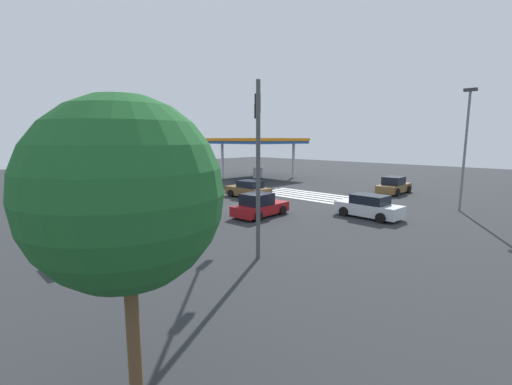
{
  "coord_description": "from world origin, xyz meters",
  "views": [
    {
      "loc": [
        -17.64,
        17.93,
        5.07
      ],
      "look_at": [
        0.0,
        0.0,
        1.17
      ],
      "focal_mm": 24.0,
      "sensor_mm": 36.0,
      "label": 1
    }
  ],
  "objects_px": {
    "car_2": "(164,209)",
    "fire_hydrant": "(94,203)",
    "car_1": "(113,241)",
    "car_6": "(249,190)",
    "car_3": "(369,207)",
    "traffic_signal_mast": "(258,134)",
    "car_0": "(155,187)",
    "tree_corner_a": "(125,195)",
    "pedestrian": "(258,179)",
    "car_5": "(259,206)",
    "street_light_pole_a": "(466,140)",
    "car_4": "(394,186)"
  },
  "relations": [
    {
      "from": "car_0",
      "to": "car_6",
      "type": "xyz_separation_m",
      "value": [
        -7.92,
        -4.67,
        0.07
      ]
    },
    {
      "from": "car_4",
      "to": "car_0",
      "type": "bearing_deg",
      "value": 132.85
    },
    {
      "from": "fire_hydrant",
      "to": "car_5",
      "type": "bearing_deg",
      "value": -147.41
    },
    {
      "from": "car_5",
      "to": "pedestrian",
      "type": "xyz_separation_m",
      "value": [
        9.31,
        -9.46,
        0.3
      ]
    },
    {
      "from": "car_1",
      "to": "car_3",
      "type": "distance_m",
      "value": 15.63
    },
    {
      "from": "car_6",
      "to": "fire_hydrant",
      "type": "xyz_separation_m",
      "value": [
        4.62,
        11.51,
        -0.27
      ]
    },
    {
      "from": "car_1",
      "to": "tree_corner_a",
      "type": "bearing_deg",
      "value": -109.43
    },
    {
      "from": "traffic_signal_mast",
      "to": "fire_hydrant",
      "type": "xyz_separation_m",
      "value": [
        14.8,
        2.21,
        -4.89
      ]
    },
    {
      "from": "car_5",
      "to": "street_light_pole_a",
      "type": "bearing_deg",
      "value": -42.04
    },
    {
      "from": "car_5",
      "to": "car_4",
      "type": "bearing_deg",
      "value": -11.73
    },
    {
      "from": "car_2",
      "to": "car_6",
      "type": "height_order",
      "value": "car_6"
    },
    {
      "from": "street_light_pole_a",
      "to": "tree_corner_a",
      "type": "height_order",
      "value": "street_light_pole_a"
    },
    {
      "from": "tree_corner_a",
      "to": "car_0",
      "type": "bearing_deg",
      "value": -29.99
    },
    {
      "from": "street_light_pole_a",
      "to": "tree_corner_a",
      "type": "relative_size",
      "value": 1.45
    },
    {
      "from": "car_2",
      "to": "pedestrian",
      "type": "height_order",
      "value": "pedestrian"
    },
    {
      "from": "car_0",
      "to": "car_5",
      "type": "height_order",
      "value": "car_5"
    },
    {
      "from": "car_3",
      "to": "pedestrian",
      "type": "bearing_deg",
      "value": -15.44
    },
    {
      "from": "car_1",
      "to": "street_light_pole_a",
      "type": "xyz_separation_m",
      "value": [
        -8.16,
        -21.51,
        4.41
      ]
    },
    {
      "from": "car_1",
      "to": "car_6",
      "type": "bearing_deg",
      "value": 25.55
    },
    {
      "from": "car_2",
      "to": "car_6",
      "type": "xyz_separation_m",
      "value": [
        2.01,
        -9.62,
        0.04
      ]
    },
    {
      "from": "tree_corner_a",
      "to": "fire_hydrant",
      "type": "distance_m",
      "value": 21.48
    },
    {
      "from": "traffic_signal_mast",
      "to": "car_6",
      "type": "xyz_separation_m",
      "value": [
        10.17,
        -9.3,
        -4.62
      ]
    },
    {
      "from": "car_6",
      "to": "car_0",
      "type": "bearing_deg",
      "value": 28.1
    },
    {
      "from": "car_5",
      "to": "street_light_pole_a",
      "type": "xyz_separation_m",
      "value": [
        -9.07,
        -11.3,
        4.37
      ]
    },
    {
      "from": "car_1",
      "to": "car_6",
      "type": "relative_size",
      "value": 0.98
    },
    {
      "from": "car_2",
      "to": "fire_hydrant",
      "type": "xyz_separation_m",
      "value": [
        6.63,
        1.89,
        -0.23
      ]
    },
    {
      "from": "pedestrian",
      "to": "fire_hydrant",
      "type": "bearing_deg",
      "value": -47.67
    },
    {
      "from": "car_2",
      "to": "car_3",
      "type": "bearing_deg",
      "value": 131.8
    },
    {
      "from": "traffic_signal_mast",
      "to": "car_1",
      "type": "distance_m",
      "value": 8.06
    },
    {
      "from": "car_5",
      "to": "fire_hydrant",
      "type": "xyz_separation_m",
      "value": [
        10.55,
        6.75,
        -0.27
      ]
    },
    {
      "from": "car_3",
      "to": "car_0",
      "type": "bearing_deg",
      "value": 15.95
    },
    {
      "from": "car_2",
      "to": "pedestrian",
      "type": "bearing_deg",
      "value": -163.56
    },
    {
      "from": "car_4",
      "to": "pedestrian",
      "type": "height_order",
      "value": "pedestrian"
    },
    {
      "from": "car_5",
      "to": "street_light_pole_a",
      "type": "distance_m",
      "value": 15.14
    },
    {
      "from": "car_1",
      "to": "street_light_pole_a",
      "type": "relative_size",
      "value": 0.49
    },
    {
      "from": "car_2",
      "to": "street_light_pole_a",
      "type": "height_order",
      "value": "street_light_pole_a"
    },
    {
      "from": "traffic_signal_mast",
      "to": "car_6",
      "type": "bearing_deg",
      "value": 2.57
    },
    {
      "from": "car_5",
      "to": "tree_corner_a",
      "type": "xyz_separation_m",
      "value": [
        -9.54,
        13.41,
        3.38
      ]
    },
    {
      "from": "car_0",
      "to": "fire_hydrant",
      "type": "bearing_deg",
      "value": -60.11
    },
    {
      "from": "car_0",
      "to": "car_3",
      "type": "distance_m",
      "value": 19.79
    },
    {
      "from": "car_0",
      "to": "fire_hydrant",
      "type": "relative_size",
      "value": 5.73
    },
    {
      "from": "street_light_pole_a",
      "to": "traffic_signal_mast",
      "type": "bearing_deg",
      "value": 73.05
    },
    {
      "from": "car_5",
      "to": "tree_corner_a",
      "type": "distance_m",
      "value": 16.8
    },
    {
      "from": "traffic_signal_mast",
      "to": "car_0",
      "type": "xyz_separation_m",
      "value": [
        18.1,
        -4.63,
        -4.69
      ]
    },
    {
      "from": "traffic_signal_mast",
      "to": "tree_corner_a",
      "type": "relative_size",
      "value": 1.27
    },
    {
      "from": "car_2",
      "to": "car_3",
      "type": "xyz_separation_m",
      "value": [
        -9.3,
        -9.63,
        0.05
      ]
    },
    {
      "from": "car_2",
      "to": "car_1",
      "type": "bearing_deg",
      "value": 37.92
    },
    {
      "from": "car_2",
      "to": "car_4",
      "type": "bearing_deg",
      "value": 158.97
    },
    {
      "from": "car_0",
      "to": "pedestrian",
      "type": "bearing_deg",
      "value": 68.24
    },
    {
      "from": "pedestrian",
      "to": "fire_hydrant",
      "type": "relative_size",
      "value": 2.06
    }
  ]
}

